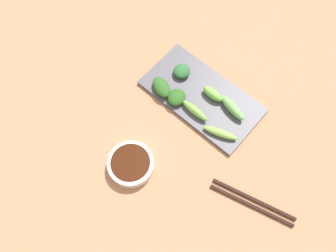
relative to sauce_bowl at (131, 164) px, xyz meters
name	(u,v)px	position (x,y,z in m)	size (l,w,h in m)	color
tabletop	(180,133)	(0.16, -0.03, -0.03)	(2.10, 2.10, 0.02)	#A46F4F
sauce_bowl	(131,164)	(0.00, 0.00, 0.00)	(0.12, 0.12, 0.03)	silver
serving_plate	(202,96)	(0.29, -0.01, -0.01)	(0.18, 0.35, 0.01)	#494750
broccoli_leafy_0	(182,71)	(0.31, 0.08, 0.01)	(0.05, 0.05, 0.03)	#275B2D
broccoli_leafy_1	(177,97)	(0.23, 0.04, 0.01)	(0.06, 0.05, 0.03)	#28541D
broccoli_stalk_2	(195,111)	(0.23, -0.03, 0.01)	(0.02, 0.09, 0.03)	#72AF44
broccoli_stalk_3	(232,108)	(0.31, -0.10, 0.01)	(0.03, 0.09, 0.03)	#6AAE5A
broccoli_stalk_4	(220,133)	(0.23, -0.13, 0.00)	(0.02, 0.10, 0.02)	#77AB47
broccoli_stalk_5	(212,93)	(0.31, -0.03, 0.01)	(0.03, 0.07, 0.03)	#71B947
broccoli_leafy_6	(161,87)	(0.23, 0.09, 0.01)	(0.04, 0.07, 0.03)	#29571E
chopsticks	(252,202)	(0.14, -0.31, -0.01)	(0.08, 0.23, 0.01)	black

